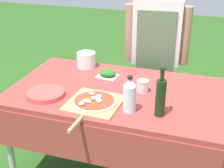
% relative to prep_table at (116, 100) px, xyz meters
% --- Properties ---
extents(prep_table, '(1.50, 0.90, 0.78)m').
position_rel_prep_table_xyz_m(prep_table, '(0.00, 0.00, 0.00)').
color(prep_table, '#A83D38').
rests_on(prep_table, ground).
extents(person_cook, '(0.56, 0.22, 1.50)m').
position_rel_prep_table_xyz_m(person_cook, '(0.15, 0.69, 0.19)').
color(person_cook, '#333D56').
rests_on(person_cook, ground).
extents(pizza_on_peel, '(0.35, 0.53, 0.06)m').
position_rel_prep_table_xyz_m(pizza_on_peel, '(-0.08, -0.25, 0.10)').
color(pizza_on_peel, tan).
rests_on(pizza_on_peel, prep_table).
extents(oil_bottle, '(0.06, 0.06, 0.31)m').
position_rel_prep_table_xyz_m(oil_bottle, '(0.35, -0.25, 0.21)').
color(oil_bottle, black).
rests_on(oil_bottle, prep_table).
extents(water_bottle, '(0.08, 0.08, 0.24)m').
position_rel_prep_table_xyz_m(water_bottle, '(0.17, -0.26, 0.20)').
color(water_bottle, silver).
rests_on(water_bottle, prep_table).
extents(herb_container, '(0.17, 0.15, 0.06)m').
position_rel_prep_table_xyz_m(herb_container, '(-0.13, 0.20, 0.11)').
color(herb_container, silver).
rests_on(herb_container, prep_table).
extents(mixing_tub, '(0.15, 0.15, 0.12)m').
position_rel_prep_table_xyz_m(mixing_tub, '(-0.36, 0.33, 0.15)').
color(mixing_tub, silver).
rests_on(mixing_tub, prep_table).
extents(plate_stack, '(0.26, 0.26, 0.03)m').
position_rel_prep_table_xyz_m(plate_stack, '(-0.43, -0.23, 0.10)').
color(plate_stack, '#DB4C42').
rests_on(plate_stack, prep_table).
extents(sauce_jar, '(0.09, 0.09, 0.09)m').
position_rel_prep_table_xyz_m(sauce_jar, '(0.18, 0.03, 0.12)').
color(sauce_jar, silver).
rests_on(sauce_jar, prep_table).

